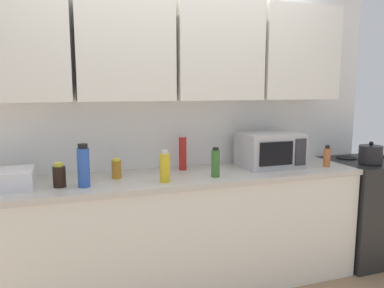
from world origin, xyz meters
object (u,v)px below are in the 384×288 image
Objects in this scene: bottle_green_oil at (216,163)px; dish_rack at (2,180)px; kettle at (371,154)px; bottle_yellow_mustard at (165,167)px; bottle_red_sauce at (183,153)px; microwave at (270,150)px; bottle_soy_dark at (59,176)px; bottle_blue_cleaner at (84,166)px; bottle_spice_jar at (327,157)px; stove_range at (369,208)px; bottle_amber_vinegar at (116,169)px.

dish_rack is at bearing 174.09° from bottle_green_oil.
bottle_yellow_mustard is (-1.80, -0.02, 0.02)m from kettle.
bottle_red_sauce is 1.28× the size of bottle_yellow_mustard.
bottle_soy_dark is at bearing -175.84° from microwave.
bottle_green_oil is 0.92m from bottle_blue_cleaner.
microwave is 1.49m from bottle_blue_cleaner.
dish_rack is 0.36m from bottle_soy_dark.
bottle_green_oil is (-1.00, -0.03, 0.02)m from bottle_spice_jar.
bottle_yellow_mustard is (-1.97, -0.16, 0.55)m from stove_range.
bottle_red_sauce is 1.77× the size of bottle_soy_dark.
bottle_spice_jar is (-0.58, -0.10, 0.53)m from stove_range.
stove_range is 1.18m from microwave.
stove_range is at bearing 39.47° from kettle.
stove_range is 4.09× the size of bottle_yellow_mustard.
kettle is 2.34m from bottle_blue_cleaner.
kettle is 0.87× the size of bottle_green_oil.
kettle is at bearing 0.57° from bottle_yellow_mustard.
stove_range is 2.57m from bottle_blue_cleaner.
microwave is at bearing 1.30° from dish_rack.
dish_rack reaches higher than stove_range.
bottle_green_oil is 0.98× the size of bottle_yellow_mustard.
dish_rack is at bearing -176.58° from bottle_amber_vinegar.
bottle_blue_cleaner reaches higher than bottle_spice_jar.
bottle_blue_cleaner reaches higher than dish_rack.
stove_range is 3.05m from dish_rack.
bottle_soy_dark is (-1.07, 0.07, -0.03)m from bottle_green_oil.
bottle_green_oil is (-0.56, -0.19, -0.04)m from microwave.
bottle_yellow_mustard is (1.03, -0.18, 0.04)m from dish_rack.
bottle_amber_vinegar is (-2.10, 0.20, -0.02)m from kettle.
bottle_amber_vinegar is at bearing 143.56° from bottle_yellow_mustard.
bottle_soy_dark is at bearing 176.10° from bottle_green_oil.
bottle_green_oil is at bearing -15.51° from bottle_amber_vinegar.
bottle_blue_cleaner is at bearing -144.04° from bottle_amber_vinegar.
bottle_green_oil is at bearing -175.41° from stove_range.
bottle_red_sauce is (-0.15, 0.31, 0.03)m from bottle_green_oil.
stove_range is 0.79m from bottle_spice_jar.
dish_rack is 1.28m from bottle_red_sauce.
bottle_blue_cleaner is (-2.50, -0.11, 0.59)m from stove_range.
bottle_green_oil is 1.51× the size of bottle_amber_vinegar.
bottle_spice_jar is at bearing -13.36° from bottle_red_sauce.
bottle_red_sauce is 0.95m from bottle_soy_dark.
bottle_soy_dark is at bearing -178.84° from stove_range.
bottle_green_oil is 1.08m from bottle_soy_dark.
bottle_blue_cleaner is 0.17m from bottle_soy_dark.
stove_range is at bearing -5.85° from bottle_red_sauce.
microwave reaches higher than dish_rack.
kettle is 1.31× the size of bottle_amber_vinegar.
bottle_soy_dark reaches higher than stove_range.
kettle is 0.41m from bottle_spice_jar.
bottle_blue_cleaner is 0.54m from bottle_yellow_mustard.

